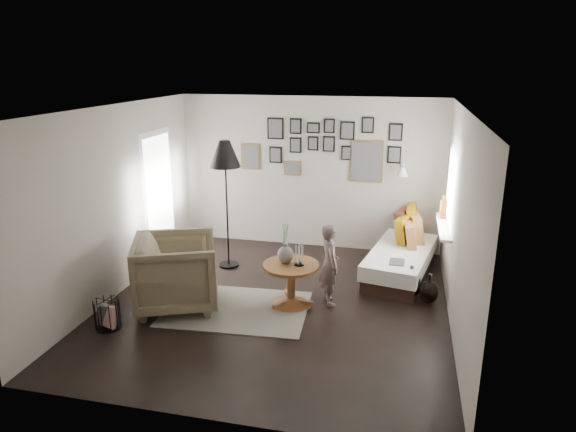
% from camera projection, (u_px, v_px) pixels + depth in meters
% --- Properties ---
extents(ground, '(4.80, 4.80, 0.00)m').
position_uv_depth(ground, '(276.00, 304.00, 6.93)').
color(ground, black).
rests_on(ground, ground).
extents(wall_back, '(4.50, 0.00, 4.50)m').
position_uv_depth(wall_back, '(310.00, 173.00, 8.79)').
color(wall_back, '#A0988C').
rests_on(wall_back, ground).
extents(wall_front, '(4.50, 0.00, 4.50)m').
position_uv_depth(wall_front, '(205.00, 290.00, 4.32)').
color(wall_front, '#A0988C').
rests_on(wall_front, ground).
extents(wall_left, '(0.00, 4.80, 4.80)m').
position_uv_depth(wall_left, '(117.00, 201.00, 7.04)').
color(wall_left, '#A0988C').
rests_on(wall_left, ground).
extents(wall_right, '(0.00, 4.80, 4.80)m').
position_uv_depth(wall_right, '(459.00, 224.00, 6.07)').
color(wall_right, '#A0988C').
rests_on(wall_right, ground).
extents(ceiling, '(4.80, 4.80, 0.00)m').
position_uv_depth(ceiling, '(275.00, 108.00, 6.18)').
color(ceiling, white).
rests_on(ceiling, wall_back).
extents(door_left, '(0.00, 2.14, 2.14)m').
position_uv_depth(door_left, '(159.00, 197.00, 8.22)').
color(door_left, white).
rests_on(door_left, wall_left).
extents(window_right, '(0.15, 1.32, 1.30)m').
position_uv_depth(window_right, '(443.00, 220.00, 7.45)').
color(window_right, white).
rests_on(window_right, wall_right).
extents(gallery_wall, '(2.74, 0.03, 1.08)m').
position_uv_depth(gallery_wall, '(327.00, 148.00, 8.59)').
color(gallery_wall, brown).
rests_on(gallery_wall, wall_back).
extents(wall_sconce, '(0.18, 0.36, 0.16)m').
position_uv_depth(wall_sconce, '(403.00, 171.00, 8.17)').
color(wall_sconce, white).
rests_on(wall_sconce, wall_back).
extents(rug, '(1.93, 1.41, 0.01)m').
position_uv_depth(rug, '(237.00, 309.00, 6.79)').
color(rug, beige).
rests_on(rug, ground).
extents(pedestal_table, '(0.75, 0.75, 0.59)m').
position_uv_depth(pedestal_table, '(291.00, 286.00, 6.83)').
color(pedestal_table, brown).
rests_on(pedestal_table, ground).
extents(vase, '(0.21, 0.21, 0.53)m').
position_uv_depth(vase, '(285.00, 252.00, 6.73)').
color(vase, black).
rests_on(vase, pedestal_table).
extents(candles, '(0.13, 0.13, 0.28)m').
position_uv_depth(candles, '(299.00, 255.00, 6.68)').
color(candles, black).
rests_on(candles, pedestal_table).
extents(daybed, '(1.16, 1.99, 0.92)m').
position_uv_depth(daybed, '(401.00, 255.00, 7.86)').
color(daybed, black).
rests_on(daybed, ground).
extents(magazine_on_daybed, '(0.21, 0.29, 0.02)m').
position_uv_depth(magazine_on_daybed, '(397.00, 262.00, 7.23)').
color(magazine_on_daybed, black).
rests_on(magazine_on_daybed, daybed).
extents(armchair, '(1.37, 1.35, 0.96)m').
position_uv_depth(armchair, '(177.00, 272.00, 6.75)').
color(armchair, brown).
rests_on(armchair, ground).
extents(armchair_cushion, '(0.57, 0.57, 0.20)m').
position_uv_depth(armchair_cushion, '(180.00, 271.00, 6.79)').
color(armchair_cushion, beige).
rests_on(armchair_cushion, armchair).
extents(floor_lamp, '(0.47, 0.47, 2.01)m').
position_uv_depth(floor_lamp, '(225.00, 159.00, 7.72)').
color(floor_lamp, black).
rests_on(floor_lamp, ground).
extents(magazine_basket, '(0.35, 0.35, 0.37)m').
position_uv_depth(magazine_basket, '(107.00, 314.00, 6.26)').
color(magazine_basket, black).
rests_on(magazine_basket, ground).
extents(demijohn_large, '(0.31, 0.31, 0.46)m').
position_uv_depth(demijohn_large, '(411.00, 285.00, 7.09)').
color(demijohn_large, black).
rests_on(demijohn_large, ground).
extents(demijohn_small, '(0.27, 0.27, 0.42)m').
position_uv_depth(demijohn_small, '(429.00, 292.00, 6.93)').
color(demijohn_small, black).
rests_on(demijohn_small, ground).
extents(child, '(0.41, 0.48, 1.11)m').
position_uv_depth(child, '(330.00, 265.00, 6.81)').
color(child, '#675351').
rests_on(child, ground).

